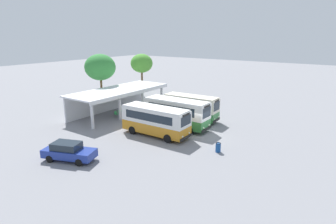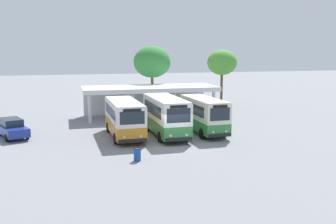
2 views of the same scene
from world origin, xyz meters
The scene contains 14 objects.
ground_plane centered at (0.00, 0.00, 0.00)m, with size 180.00×180.00×0.00m, color gray.
city_bus_nearest_orange centered at (-3.27, 4.21, 1.75)m, with size 2.57×7.68×3.14m.
city_bus_second_in_row centered at (0.29, 3.86, 1.85)m, with size 2.54×7.88×3.35m.
city_bus_middle_cream centered at (3.86, 4.07, 1.75)m, with size 2.46×7.19×3.16m.
parked_car_flank centered at (-12.59, 6.53, 0.83)m, with size 3.25×4.85×1.62m.
terminal_canopy centered at (0.98, 14.30, 2.63)m, with size 14.72×5.47×3.40m.
waiting_chair_end_by_column centered at (-0.84, 12.62, 0.52)m, with size 0.44×0.44×0.86m.
waiting_chair_second_from_end centered at (-0.16, 12.66, 0.52)m, with size 0.44×0.44×0.86m.
waiting_chair_middle_seat centered at (0.51, 12.64, 0.52)m, with size 0.44×0.44×0.86m.
waiting_chair_fourth_seat centered at (1.19, 12.61, 0.52)m, with size 0.44×0.44×0.86m.
waiting_chair_fifth_seat centered at (1.86, 12.51, 0.52)m, with size 0.44×0.44×0.86m.
roadside_tree_behind_canopy centered at (2.39, 18.81, 5.89)m, with size 4.53×4.53×7.83m.
roadside_tree_east_of_canopy centered at (11.46, 18.51, 5.74)m, with size 3.79×3.79×7.39m.
litter_bin_apron centered at (-3.52, -3.27, 0.46)m, with size 0.49×0.49×0.90m.
Camera 1 is at (-26.16, -13.49, 10.54)m, focal length 30.25 mm.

